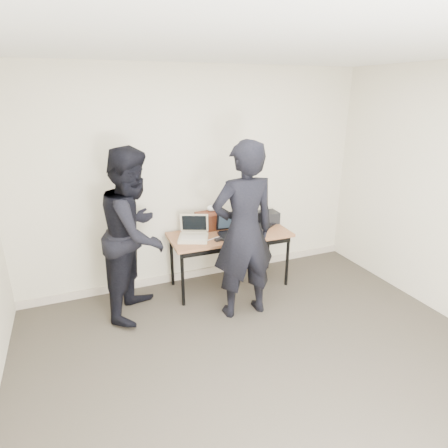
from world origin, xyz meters
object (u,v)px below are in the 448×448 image
laptop_beige (194,234)px  leather_satchel (210,220)px  equipment_box (268,217)px  person_typist (244,232)px  laptop_center (233,230)px  person_observer (135,233)px  laptop_right (257,221)px  desk (230,238)px

laptop_beige → leather_satchel: size_ratio=1.19×
equipment_box → person_typist: (-0.74, -0.81, 0.18)m
laptop_beige → leather_satchel: bearing=59.2°
laptop_center → person_observer: 1.21m
laptop_right → person_typist: (-0.56, -0.76, 0.20)m
desk → person_observer: person_observer is taller
laptop_right → equipment_box: (0.18, 0.05, 0.02)m
desk → laptop_right: bearing=18.4°
person_typist → desk: bearing=-99.2°
person_typist → person_observer: bearing=-24.3°
person_typist → person_observer: size_ratio=1.04×
laptop_center → leather_satchel: bearing=134.4°
desk → laptop_right: (0.45, 0.14, 0.12)m
person_typist → person_observer: 1.18m
leather_satchel → person_typist: 0.86m
leather_satchel → laptop_right: bearing=-12.5°
laptop_center → person_typist: person_typist is taller
laptop_center → laptop_right: (0.43, 0.17, -0.00)m
leather_satchel → equipment_box: leather_satchel is taller
leather_satchel → person_observer: size_ratio=0.20×
desk → laptop_right: laptop_right is taller
equipment_box → person_observer: (-1.81, -0.32, 0.14)m
desk → equipment_box: equipment_box is taller
laptop_center → leather_satchel: size_ratio=1.05×
person_typist → laptop_beige: bearing=-59.9°
laptop_beige → equipment_box: laptop_beige is taller
equipment_box → person_typist: person_typist is taller
person_typist → laptop_center: bearing=-101.5°
leather_satchel → person_typist: size_ratio=0.19×
laptop_center → person_observer: (-1.19, -0.09, 0.16)m
desk → person_observer: 1.21m
laptop_right → desk: bearing=164.2°
equipment_box → person_typist: size_ratio=0.13×
laptop_right → leather_satchel: size_ratio=1.27×
laptop_center → laptop_right: 0.46m
leather_satchel → person_observer: person_observer is taller
desk → equipment_box: (0.63, 0.19, 0.13)m
laptop_beige → person_typist: bearing=-37.4°
person_observer → laptop_center: bearing=-55.8°
desk → leather_satchel: (-0.18, 0.23, 0.19)m
laptop_beige → person_observer: person_observer is taller
desk → laptop_center: bearing=-60.6°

